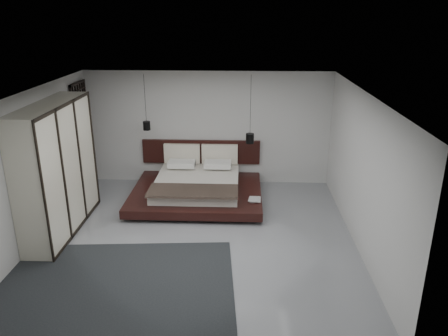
{
  "coord_description": "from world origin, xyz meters",
  "views": [
    {
      "loc": [
        0.85,
        -7.44,
        4.12
      ],
      "look_at": [
        0.47,
        1.2,
        1.01
      ],
      "focal_mm": 35.0,
      "sensor_mm": 36.0,
      "label": 1
    }
  ],
  "objects_px": {
    "lattice_screen": "(83,137)",
    "bed": "(197,186)",
    "pendant_left": "(147,125)",
    "wardrobe": "(57,169)",
    "rug": "(110,288)",
    "pendant_right": "(250,138)"
  },
  "relations": [
    {
      "from": "bed",
      "to": "pendant_left",
      "type": "height_order",
      "value": "pendant_left"
    },
    {
      "from": "pendant_right",
      "to": "rug",
      "type": "height_order",
      "value": "pendant_right"
    },
    {
      "from": "lattice_screen",
      "to": "wardrobe",
      "type": "bearing_deg",
      "value": -83.36
    },
    {
      "from": "bed",
      "to": "pendant_left",
      "type": "bearing_deg",
      "value": 158.41
    },
    {
      "from": "pendant_left",
      "to": "wardrobe",
      "type": "distance_m",
      "value": 2.49
    },
    {
      "from": "bed",
      "to": "pendant_right",
      "type": "xyz_separation_m",
      "value": [
        1.21,
        0.48,
        1.04
      ]
    },
    {
      "from": "lattice_screen",
      "to": "wardrobe",
      "type": "height_order",
      "value": "lattice_screen"
    },
    {
      "from": "lattice_screen",
      "to": "rug",
      "type": "height_order",
      "value": "lattice_screen"
    },
    {
      "from": "lattice_screen",
      "to": "wardrobe",
      "type": "distance_m",
      "value": 2.18
    },
    {
      "from": "lattice_screen",
      "to": "bed",
      "type": "bearing_deg",
      "value": -11.19
    },
    {
      "from": "pendant_left",
      "to": "rug",
      "type": "relative_size",
      "value": 0.33
    },
    {
      "from": "bed",
      "to": "pendant_right",
      "type": "bearing_deg",
      "value": 21.59
    },
    {
      "from": "rug",
      "to": "bed",
      "type": "bearing_deg",
      "value": 74.17
    },
    {
      "from": "pendant_right",
      "to": "rug",
      "type": "relative_size",
      "value": 0.41
    },
    {
      "from": "pendant_left",
      "to": "wardrobe",
      "type": "xyz_separation_m",
      "value": [
        -1.31,
        -2.09,
        -0.34
      ]
    },
    {
      "from": "bed",
      "to": "wardrobe",
      "type": "xyz_separation_m",
      "value": [
        -2.52,
        -1.61,
        0.97
      ]
    },
    {
      "from": "pendant_right",
      "to": "rug",
      "type": "bearing_deg",
      "value": -118.64
    },
    {
      "from": "lattice_screen",
      "to": "pendant_right",
      "type": "distance_m",
      "value": 3.98
    },
    {
      "from": "pendant_left",
      "to": "pendant_right",
      "type": "height_order",
      "value": "same"
    },
    {
      "from": "wardrobe",
      "to": "rug",
      "type": "distance_m",
      "value": 2.79
    },
    {
      "from": "lattice_screen",
      "to": "pendant_left",
      "type": "bearing_deg",
      "value": -2.59
    },
    {
      "from": "rug",
      "to": "pendant_right",
      "type": "bearing_deg",
      "value": 61.36
    }
  ]
}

